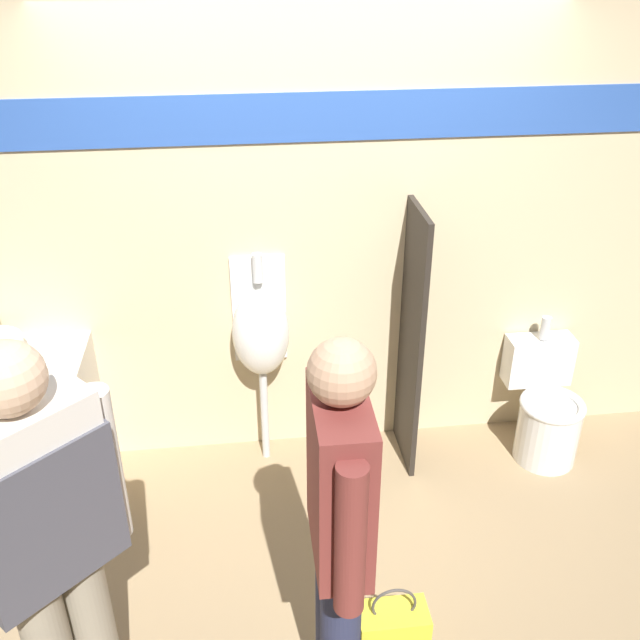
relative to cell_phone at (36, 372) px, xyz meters
name	(u,v)px	position (x,y,z in m)	size (l,w,h in m)	color
ground_plane	(324,501)	(1.42, -0.17, -0.85)	(16.00, 16.00, 0.00)	#997F5B
display_wall	(310,231)	(1.42, 0.43, 0.51)	(4.55, 0.07, 2.70)	beige
cell_phone	(36,372)	(0.00, 0.00, 0.00)	(0.07, 0.14, 0.01)	#B7B7BC
divider_near_counter	(411,342)	(1.95, 0.18, -0.08)	(0.03, 0.43, 1.55)	#28231E
urinal_near_counter	(261,332)	(1.12, 0.27, -0.01)	(0.31, 0.28, 1.27)	silver
toilet	(545,410)	(2.77, 0.11, -0.56)	(0.39, 0.54, 0.82)	white
person_in_vest	(46,536)	(0.35, -1.30, 0.17)	(0.50, 0.48, 1.76)	gray
person_with_lanyard	(339,526)	(1.33, -1.29, 0.08)	(0.22, 0.59, 1.69)	#282D4C
shopping_bag	(392,639)	(1.57, -1.20, -0.68)	(0.29, 0.16, 0.47)	yellow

